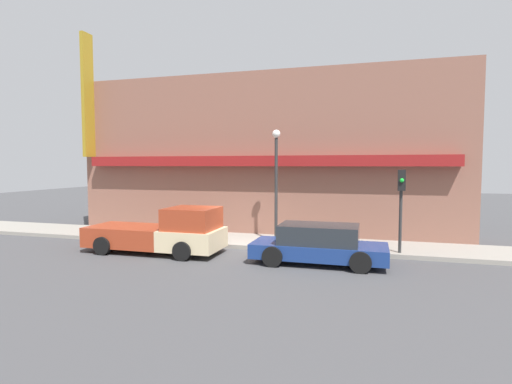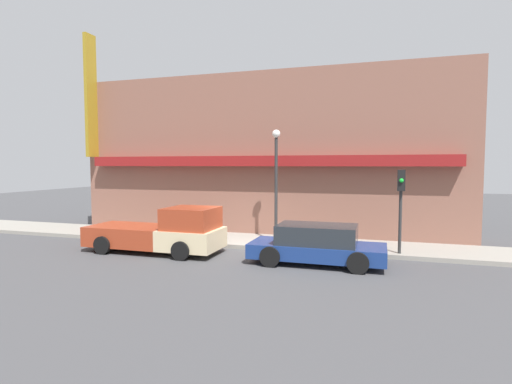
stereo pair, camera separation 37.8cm
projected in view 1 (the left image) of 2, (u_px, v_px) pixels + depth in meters
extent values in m
plane|color=#424244|center=(238.00, 249.00, 16.98)|extent=(80.00, 80.00, 0.00)
cube|color=gray|center=(248.00, 241.00, 18.39)|extent=(36.00, 2.94, 0.18)
cube|color=brown|center=(265.00, 156.00, 20.96)|extent=(19.80, 3.00, 8.15)
cube|color=maroon|center=(255.00, 161.00, 19.26)|extent=(18.22, 0.60, 0.50)
cube|color=olive|center=(88.00, 96.00, 21.53)|extent=(0.20, 0.80, 6.60)
cube|color=beige|center=(192.00, 239.00, 15.88)|extent=(2.26, 2.04, 0.80)
cube|color=#9E381E|center=(192.00, 218.00, 15.83)|extent=(1.92, 1.88, 0.85)
cube|color=#9E381E|center=(131.00, 235.00, 16.67)|extent=(3.39, 2.04, 0.80)
cylinder|color=black|center=(204.00, 241.00, 16.87)|extent=(0.73, 0.22, 0.73)
cylinder|color=black|center=(182.00, 251.00, 14.91)|extent=(0.73, 0.22, 0.73)
cylinder|color=black|center=(132.00, 237.00, 17.84)|extent=(0.73, 0.22, 0.73)
cylinder|color=black|center=(102.00, 246.00, 15.88)|extent=(0.73, 0.22, 0.73)
cube|color=navy|center=(319.00, 250.00, 14.50)|extent=(4.84, 1.89, 0.52)
cube|color=#23282D|center=(319.00, 234.00, 14.46)|extent=(2.81, 1.70, 0.69)
cylinder|color=black|center=(362.00, 251.00, 15.00)|extent=(0.73, 0.22, 0.73)
cylinder|color=black|center=(361.00, 262.00, 13.19)|extent=(0.73, 0.22, 0.73)
cylinder|color=black|center=(284.00, 246.00, 15.83)|extent=(0.73, 0.22, 0.73)
cylinder|color=black|center=(272.00, 257.00, 14.02)|extent=(0.73, 0.22, 0.73)
cylinder|color=#196633|center=(221.00, 235.00, 17.80)|extent=(0.17, 0.17, 0.52)
sphere|color=#196633|center=(221.00, 228.00, 17.78)|extent=(0.16, 0.16, 0.16)
cylinder|color=#2D2D2D|center=(276.00, 190.00, 17.65)|extent=(0.14, 0.14, 4.59)
sphere|color=silver|center=(276.00, 134.00, 17.48)|extent=(0.36, 0.36, 0.36)
cylinder|color=#2D2D2D|center=(401.00, 211.00, 15.40)|extent=(0.12, 0.12, 3.23)
cube|color=black|center=(402.00, 180.00, 15.17)|extent=(0.28, 0.20, 0.80)
sphere|color=green|center=(402.00, 180.00, 15.05)|extent=(0.16, 0.16, 0.16)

